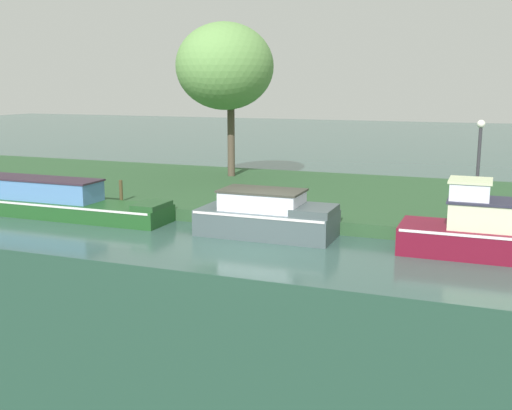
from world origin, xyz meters
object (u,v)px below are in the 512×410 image
(slate_cruiser, at_px, (268,216))
(mooring_post_near, at_px, (121,191))
(forest_barge, at_px, (29,198))
(lamp_post, at_px, (479,157))
(willow_tree_left, at_px, (225,67))

(slate_cruiser, height_order, mooring_post_near, slate_cruiser)
(slate_cruiser, bearing_deg, forest_barge, -180.00)
(forest_barge, bearing_deg, mooring_post_near, 23.89)
(slate_cruiser, xyz_separation_m, lamp_post, (5.70, 2.79, 1.68))
(willow_tree_left, bearing_deg, mooring_post_near, -100.48)
(slate_cruiser, height_order, lamp_post, lamp_post)
(forest_barge, height_order, lamp_post, lamp_post)
(forest_barge, xyz_separation_m, slate_cruiser, (8.82, 0.00, 0.05))
(lamp_post, distance_m, mooring_post_near, 11.79)
(forest_barge, relative_size, lamp_post, 3.38)
(lamp_post, xyz_separation_m, mooring_post_near, (-11.60, -1.50, -1.50))
(forest_barge, bearing_deg, lamp_post, 10.86)
(forest_barge, xyz_separation_m, lamp_post, (14.52, 2.79, 1.74))
(lamp_post, bearing_deg, willow_tree_left, 154.88)
(willow_tree_left, height_order, mooring_post_near, willow_tree_left)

